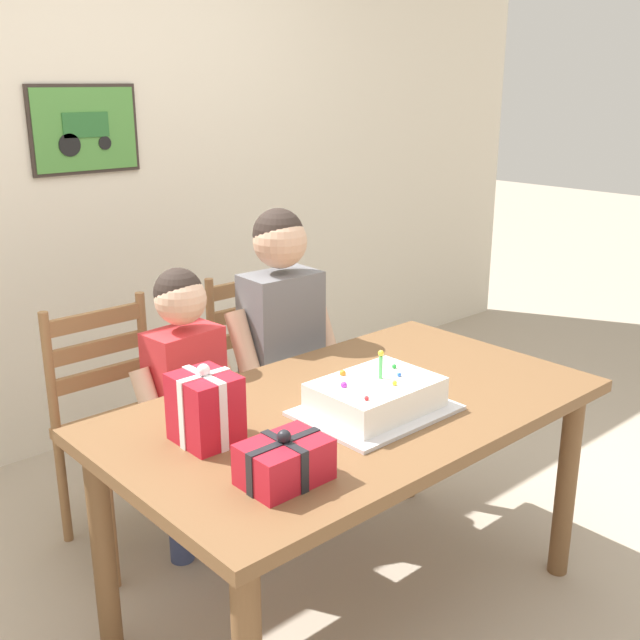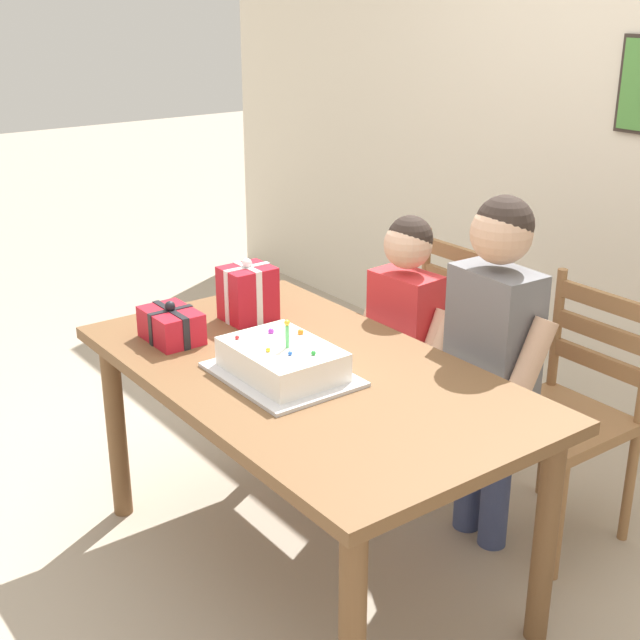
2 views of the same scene
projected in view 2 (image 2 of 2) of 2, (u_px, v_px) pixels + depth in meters
The scene contains 9 objects.
ground_plane at pixel (308, 567), 3.00m from camera, with size 20.00×20.00×0.00m, color tan.
dining_table at pixel (307, 396), 2.77m from camera, with size 1.54×0.88×0.75m.
birthday_cake at pixel (282, 361), 2.67m from camera, with size 0.44×0.34×0.19m.
gift_box_red_large at pixel (248, 293), 3.11m from camera, with size 0.16×0.18×0.23m.
gift_box_beside_cake at pixel (171, 325), 2.94m from camera, with size 0.22×0.16×0.14m.
chair_left at pixel (429, 351), 3.58m from camera, with size 0.42×0.42×0.92m.
chair_right at pixel (566, 414), 3.06m from camera, with size 0.42×0.42×0.92m.
child_older at pixel (493, 341), 2.91m from camera, with size 0.46×0.26×1.25m.
child_younger at pixel (405, 329), 3.27m from camera, with size 0.41×0.24×1.10m.
Camera 2 is at (2.03, -1.46, 1.87)m, focal length 49.20 mm.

